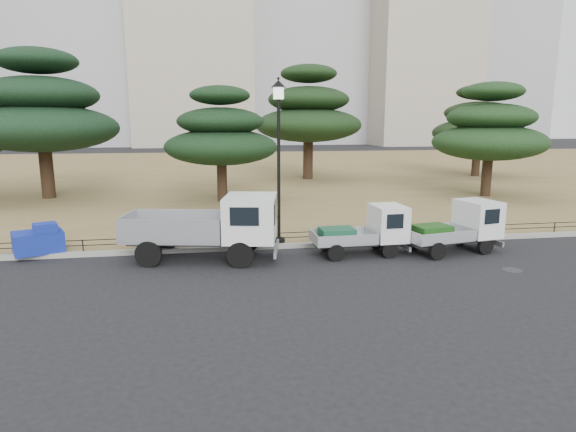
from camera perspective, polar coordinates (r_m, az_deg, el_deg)
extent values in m
plane|color=black|center=(15.06, 1.25, -6.30)|extent=(220.00, 220.00, 0.00)
cube|color=olive|center=(45.03, -5.97, 5.34)|extent=(120.00, 56.00, 0.15)
cube|color=gray|center=(17.51, -0.32, -3.55)|extent=(120.00, 0.25, 0.16)
cylinder|color=black|center=(15.14, -5.69, -4.61)|extent=(0.86, 0.33, 0.84)
cylinder|color=black|center=(16.90, -4.90, -2.94)|extent=(0.86, 0.33, 0.84)
cylinder|color=black|center=(15.77, -16.22, -4.37)|extent=(0.86, 0.33, 0.84)
cylinder|color=black|center=(17.46, -14.40, -2.79)|extent=(0.86, 0.33, 0.84)
cube|color=#2D2D30|center=(16.19, -10.25, -2.90)|extent=(4.79, 1.88, 0.15)
cube|color=gray|center=(16.27, -13.20, -1.20)|extent=(3.55, 2.42, 0.82)
cube|color=silver|center=(15.76, -4.46, -0.18)|extent=(1.98, 2.27, 1.44)
cylinder|color=black|center=(16.53, 11.98, -3.96)|extent=(0.57, 0.17, 0.56)
cylinder|color=black|center=(17.63, 10.43, -2.96)|extent=(0.57, 0.17, 0.56)
cylinder|color=black|center=(15.90, 5.71, -4.36)|extent=(0.57, 0.17, 0.56)
cylinder|color=black|center=(17.04, 4.52, -3.30)|extent=(0.57, 0.17, 0.56)
cube|color=#2D2D30|center=(16.72, 8.30, -3.19)|extent=(3.05, 0.79, 0.13)
cube|color=#9EA1A5|center=(16.49, 6.52, -2.44)|extent=(2.13, 1.34, 0.38)
cube|color=silver|center=(16.96, 11.78, -0.78)|extent=(1.09, 1.42, 1.21)
cube|color=#164F34|center=(16.41, 5.83, -2.15)|extent=(1.17, 0.87, 0.41)
cylinder|color=black|center=(17.97, 22.34, -3.30)|extent=(0.62, 0.27, 0.60)
cylinder|color=black|center=(18.92, 19.67, -2.42)|extent=(0.62, 0.27, 0.60)
cylinder|color=black|center=(16.70, 17.27, -4.00)|extent=(0.62, 0.27, 0.60)
cylinder|color=black|center=(17.73, 14.70, -3.01)|extent=(0.62, 0.27, 0.60)
cube|color=#2D2D30|center=(17.79, 18.65, -2.71)|extent=(3.30, 1.33, 0.14)
cube|color=#ABACB2|center=(17.38, 17.20, -2.04)|extent=(2.44, 1.75, 0.40)
cube|color=silver|center=(18.38, 21.54, -0.24)|extent=(1.38, 1.66, 1.26)
cube|color=#1A4C15|center=(17.22, 16.63, -1.78)|extent=(1.37, 1.10, 0.44)
cylinder|color=black|center=(17.73, -1.08, -2.87)|extent=(0.44, 0.44, 0.16)
cylinder|color=black|center=(17.29, -1.11, 5.42)|extent=(0.12, 0.12, 4.97)
cylinder|color=white|center=(17.24, -1.14, 14.34)|extent=(0.40, 0.40, 0.40)
cone|color=black|center=(17.26, -1.15, 15.41)|extent=(0.52, 0.52, 0.25)
cylinder|color=black|center=(17.58, -0.40, -2.58)|extent=(38.00, 0.03, 0.03)
cylinder|color=black|center=(17.54, -0.40, -2.01)|extent=(38.00, 0.03, 0.03)
cylinder|color=black|center=(17.58, -0.40, -2.58)|extent=(0.04, 0.04, 0.40)
cube|color=#1529A7|center=(18.41, -27.49, -2.72)|extent=(1.86, 1.65, 0.71)
cube|color=#1529A7|center=(18.07, -26.86, -1.25)|extent=(0.90, 0.85, 0.31)
cylinder|color=#2D2D30|center=(16.47, 25.04, -5.83)|extent=(0.60, 0.60, 0.01)
cylinder|color=black|center=(31.26, -26.68, 4.91)|extent=(0.74, 0.74, 3.28)
ellipsoid|color=black|center=(31.15, -27.06, 9.26)|extent=(8.42, 8.42, 2.70)
ellipsoid|color=black|center=(31.18, -27.36, 12.64)|extent=(6.43, 6.43, 2.06)
ellipsoid|color=black|center=(31.33, -27.67, 16.00)|extent=(4.44, 4.44, 1.42)
cylinder|color=black|center=(27.08, -7.82, 4.33)|extent=(0.55, 0.55, 2.46)
ellipsoid|color=black|center=(26.94, -7.92, 8.10)|extent=(6.20, 6.20, 1.98)
ellipsoid|color=black|center=(26.90, -8.00, 11.04)|extent=(4.73, 4.73, 1.51)
ellipsoid|color=black|center=(26.94, -8.08, 13.99)|extent=(3.27, 3.27, 1.05)
cylinder|color=black|center=(37.65, 2.39, 6.98)|extent=(0.76, 0.76, 3.38)
ellipsoid|color=black|center=(37.56, 2.42, 10.71)|extent=(8.14, 8.14, 2.60)
ellipsoid|color=black|center=(37.60, 2.44, 13.61)|extent=(6.21, 6.21, 1.99)
ellipsoid|color=black|center=(37.73, 2.47, 16.50)|extent=(4.29, 4.29, 1.37)
cylinder|color=black|center=(31.14, 22.48, 4.59)|extent=(0.58, 0.58, 2.60)
ellipsoid|color=#193417|center=(31.02, 22.74, 8.04)|extent=(6.59, 6.59, 2.11)
ellipsoid|color=#193417|center=(31.00, 22.94, 10.73)|extent=(5.03, 5.03, 1.61)
ellipsoid|color=#193417|center=(31.04, 23.15, 13.42)|extent=(3.47, 3.47, 1.11)
cylinder|color=black|center=(42.72, 21.41, 6.37)|extent=(0.64, 0.64, 2.86)
ellipsoid|color=black|center=(42.62, 21.61, 9.14)|extent=(7.30, 7.30, 2.34)
ellipsoid|color=black|center=(42.62, 21.77, 11.30)|extent=(5.58, 5.58, 1.79)
ellipsoid|color=black|center=(42.68, 21.92, 13.45)|extent=(3.85, 3.85, 1.23)
cube|color=#AAA08C|center=(106.97, 15.36, 21.16)|extent=(20.00, 18.00, 48.00)
cylinder|color=#D83F33|center=(126.70, 29.16, 21.32)|extent=(1.80, 1.80, 60.00)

